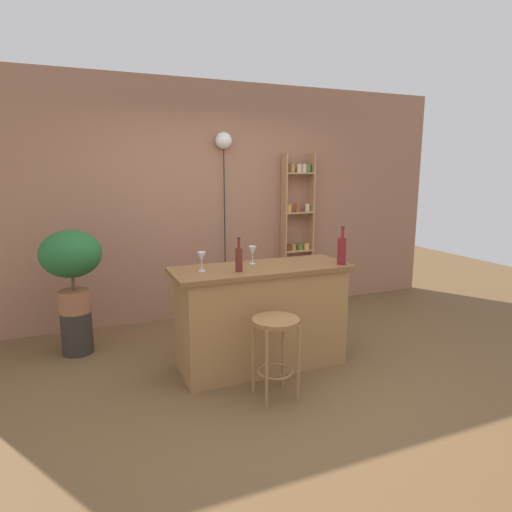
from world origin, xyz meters
The scene contains 12 objects.
ground centered at (0.00, 0.00, 0.00)m, with size 12.00×12.00×0.00m, color brown.
back_wall centered at (0.00, 1.95, 1.40)m, with size 6.40×0.10×2.80m, color #9E6B51.
kitchen_counter centered at (0.00, 0.30, 0.47)m, with size 1.60×0.61×0.93m.
bar_stool centered at (-0.12, -0.26, 0.49)m, with size 0.37×0.37×0.64m.
spice_shelf centered at (1.15, 1.80, 1.05)m, with size 0.41×0.15×1.99m.
plant_stool centered at (-1.56, 1.25, 0.21)m, with size 0.29×0.29×0.42m, color #2D2823.
potted_plant centered at (-1.56, 1.25, 0.94)m, with size 0.57×0.51×0.80m.
bottle_sauce_amber centered at (0.71, 0.11, 1.07)m, with size 0.08×0.08×0.35m.
bottle_vinegar centered at (-0.25, 0.19, 1.04)m, with size 0.06×0.06×0.29m.
wine_glass_left centered at (-0.03, 0.44, 1.05)m, with size 0.07×0.07×0.16m.
wine_glass_center centered at (-0.54, 0.33, 1.05)m, with size 0.07×0.07×0.16m.
pendant_globe_light centered at (0.18, 1.84, 2.07)m, with size 0.19×0.19×2.21m.
Camera 1 is at (-1.51, -3.20, 1.77)m, focal length 30.86 mm.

